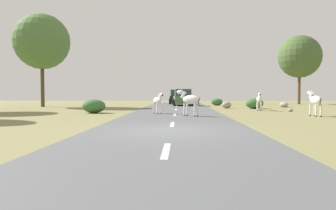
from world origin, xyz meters
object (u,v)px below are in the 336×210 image
at_px(zebra_3, 189,100).
at_px(car_1, 182,98).
at_px(zebra_1, 315,100).
at_px(car_0, 178,97).
at_px(tree_3, 300,57).
at_px(rock_0, 226,105).
at_px(bush_1, 217,102).
at_px(rock_2, 284,105).
at_px(zebra_0, 158,101).
at_px(bush_3, 254,103).
at_px(tree_2, 42,42).
at_px(bush_2, 94,106).
at_px(rock_1, 290,110).
at_px(zebra_4, 259,99).

height_order(zebra_3, car_1, car_1).
xyz_separation_m(zebra_1, car_0, (-8.30, 20.05, -0.09)).
xyz_separation_m(tree_3, rock_0, (-10.60, -11.15, -5.55)).
distance_m(bush_1, rock_2, 7.43).
bearing_deg(zebra_0, rock_2, -163.99).
xyz_separation_m(zebra_0, bush_3, (7.98, 7.74, -0.41)).
height_order(zebra_1, car_0, car_0).
bearing_deg(rock_0, tree_2, 172.63).
distance_m(zebra_3, bush_2, 7.24).
height_order(tree_2, bush_1, tree_2).
height_order(bush_2, rock_1, bush_2).
bearing_deg(car_1, rock_2, -20.53).
relative_size(zebra_0, tree_3, 0.16).
relative_size(zebra_1, car_0, 0.39).
distance_m(zebra_4, bush_1, 10.59).
xyz_separation_m(bush_2, rock_1, (14.09, 2.27, -0.36)).
distance_m(zebra_3, rock_2, 15.81).
distance_m(bush_3, rock_0, 2.44).
height_order(zebra_0, bush_3, zebra_0).
bearing_deg(bush_3, zebra_4, -96.36).
height_order(rock_0, rock_2, rock_0).
height_order(car_0, bush_3, car_0).
relative_size(bush_2, bush_3, 1.02).
relative_size(zebra_3, rock_0, 1.83).
relative_size(bush_1, bush_3, 0.83).
xyz_separation_m(car_1, bush_2, (-6.17, -12.26, -0.37)).
distance_m(zebra_0, rock_1, 10.26).
relative_size(zebra_1, rock_2, 1.95).
xyz_separation_m(rock_0, rock_1, (3.99, -4.92, -0.19)).
bearing_deg(bush_2, bush_1, 54.19).
relative_size(zebra_4, car_0, 0.35).
distance_m(tree_3, bush_2, 28.17).
height_order(zebra_3, tree_2, tree_2).
relative_size(zebra_3, bush_2, 0.99).
bearing_deg(bush_2, rock_1, 9.15).
bearing_deg(tree_3, bush_2, -138.45).
distance_m(zebra_3, rock_1, 9.47).
distance_m(car_1, tree_3, 16.52).
xyz_separation_m(zebra_1, zebra_3, (-7.46, -0.88, 0.04)).
xyz_separation_m(tree_2, rock_0, (17.88, -2.31, -6.15)).
bearing_deg(zebra_3, zebra_4, -4.54).
xyz_separation_m(bush_1, bush_2, (-10.02, -13.88, 0.09)).
bearing_deg(zebra_4, rock_2, -112.92).
xyz_separation_m(tree_2, rock_2, (23.70, -0.12, -6.21)).
relative_size(tree_2, rock_0, 10.75).
bearing_deg(bush_3, bush_1, 108.27).
bearing_deg(rock_0, rock_2, 20.63).
height_order(tree_2, rock_1, tree_2).
distance_m(car_0, tree_3, 15.91).
distance_m(tree_3, rock_0, 16.36).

